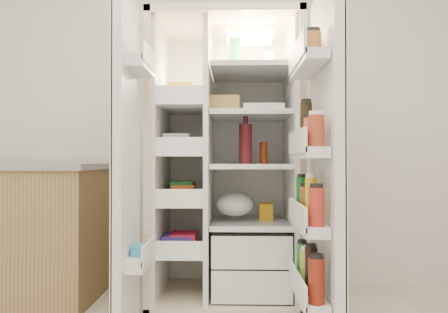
{
  "coord_description": "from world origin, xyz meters",
  "views": [
    {
      "loc": [
        0.21,
        -1.12,
        0.91
      ],
      "look_at": [
        0.15,
        1.25,
        0.94
      ],
      "focal_mm": 34.0,
      "sensor_mm": 36.0,
      "label": 1
    }
  ],
  "objects": [
    {
      "name": "fridge_door",
      "position": [
        0.64,
        0.96,
        0.87
      ],
      "size": [
        0.17,
        0.58,
        1.72
      ],
      "color": "silver",
      "rests_on": "floor"
    },
    {
      "name": "kitchen_counter",
      "position": [
        -1.29,
        1.62,
        0.45
      ],
      "size": [
        1.23,
        0.66,
        0.9
      ],
      "color": "olive",
      "rests_on": "floor"
    },
    {
      "name": "wall_back",
      "position": [
        0.0,
        2.0,
        1.35
      ],
      "size": [
        4.0,
        0.02,
        2.7
      ],
      "primitive_type": "cube",
      "color": "silver",
      "rests_on": "floor"
    },
    {
      "name": "freezer_door",
      "position": [
        -0.34,
        1.05,
        0.89
      ],
      "size": [
        0.15,
        0.4,
        1.72
      ],
      "color": "silver",
      "rests_on": "floor"
    },
    {
      "name": "refrigerator",
      "position": [
        0.17,
        1.65,
        0.74
      ],
      "size": [
        0.92,
        0.7,
        1.8
      ],
      "color": "beige",
      "rests_on": "floor"
    }
  ]
}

